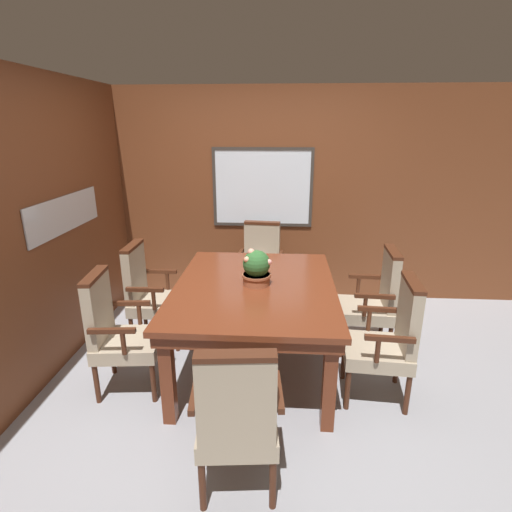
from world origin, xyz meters
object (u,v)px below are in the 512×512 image
(chair_right_far, at_px, (374,298))
(chair_head_near, at_px, (237,416))
(chair_head_far, at_px, (260,264))
(dining_table, at_px, (255,295))
(potted_plant, at_px, (256,268))
(chair_left_near, at_px, (117,330))
(chair_right_near, at_px, (389,338))
(chair_left_far, at_px, (149,292))

(chair_right_far, xyz_separation_m, chair_head_near, (-1.09, -1.63, 0.00))
(chair_head_far, bearing_deg, chair_right_far, -33.38)
(dining_table, bearing_deg, chair_head_far, 90.95)
(chair_head_near, height_order, potted_plant, potted_plant)
(dining_table, distance_m, chair_right_far, 1.15)
(chair_right_far, xyz_separation_m, chair_head_far, (-1.10, 0.88, 0.00))
(chair_head_far, xyz_separation_m, chair_head_near, (0.01, -2.51, 0.00))
(chair_head_far, height_order, chair_head_near, same)
(chair_head_near, xyz_separation_m, potted_plant, (0.02, 1.27, 0.40))
(dining_table, xyz_separation_m, potted_plant, (0.01, 0.00, 0.24))
(chair_left_near, distance_m, potted_plant, 1.20)
(chair_right_near, distance_m, chair_head_far, 1.92)
(chair_left_near, bearing_deg, potted_plant, -75.59)
(dining_table, height_order, chair_head_near, chair_head_near)
(dining_table, height_order, chair_left_far, chair_left_far)
(potted_plant, bearing_deg, chair_right_far, 18.42)
(chair_left_far, bearing_deg, chair_head_far, -50.09)
(dining_table, distance_m, chair_left_near, 1.13)
(dining_table, bearing_deg, chair_left_far, 160.19)
(chair_right_near, xyz_separation_m, chair_left_near, (-2.08, -0.02, 0.00))
(chair_right_far, height_order, potted_plant, potted_plant)
(chair_left_far, bearing_deg, chair_right_far, -90.93)
(chair_left_near, height_order, chair_head_near, same)
(chair_left_near, relative_size, chair_left_far, 1.00)
(chair_head_near, relative_size, potted_plant, 3.18)
(chair_left_near, xyz_separation_m, chair_head_near, (1.04, -0.89, 0.00))
(chair_left_far, xyz_separation_m, potted_plant, (1.05, -0.37, 0.40))
(chair_right_far, distance_m, chair_left_far, 2.12)
(chair_left_far, xyz_separation_m, chair_head_near, (1.03, -1.64, 0.00))
(chair_left_near, relative_size, chair_head_near, 1.00)
(dining_table, xyz_separation_m, chair_left_far, (-1.04, 0.37, -0.17))
(chair_head_near, bearing_deg, chair_left_far, -63.44)
(chair_right_near, distance_m, chair_left_far, 2.20)
(chair_left_near, bearing_deg, chair_head_near, -135.98)
(chair_right_near, relative_size, chair_left_near, 1.00)
(chair_left_near, relative_size, potted_plant, 3.18)
(chair_right_near, bearing_deg, chair_right_far, -179.52)
(chair_right_far, relative_size, chair_head_far, 1.00)
(chair_right_far, distance_m, chair_head_far, 1.41)
(dining_table, height_order, potted_plant, potted_plant)
(chair_left_near, bearing_deg, dining_table, -75.59)
(chair_left_near, bearing_deg, chair_right_near, -94.87)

